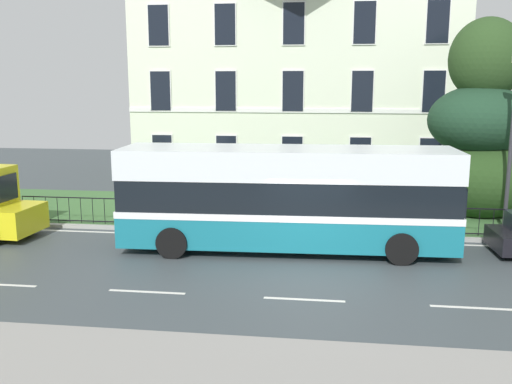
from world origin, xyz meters
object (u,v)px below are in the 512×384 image
(georgian_townhouse, at_px, (300,62))
(litter_bin, at_px, (403,214))
(evergreen_tree, at_px, (481,135))
(street_lamp_post, at_px, (512,129))
(single_decker_bus, at_px, (287,197))

(georgian_townhouse, xyz_separation_m, litter_bin, (4.37, -12.36, -5.66))
(litter_bin, bearing_deg, evergreen_tree, 46.08)
(georgian_townhouse, height_order, evergreen_tree, georgian_townhouse)
(evergreen_tree, xyz_separation_m, street_lamp_post, (0.31, -2.81, 0.44))
(street_lamp_post, relative_size, litter_bin, 5.03)
(street_lamp_post, bearing_deg, georgian_townhouse, 124.07)
(evergreen_tree, height_order, street_lamp_post, evergreen_tree)
(single_decker_bus, distance_m, litter_bin, 4.68)
(single_decker_bus, relative_size, litter_bin, 8.58)
(litter_bin, bearing_deg, single_decker_bus, -148.25)
(single_decker_bus, bearing_deg, georgian_townhouse, 89.77)
(georgian_townhouse, bearing_deg, single_decker_bus, -88.13)
(evergreen_tree, xyz_separation_m, litter_bin, (-3.28, -3.40, -2.50))
(street_lamp_post, bearing_deg, evergreen_tree, 96.33)
(evergreen_tree, bearing_deg, litter_bin, -133.92)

